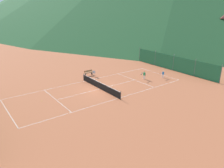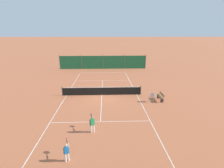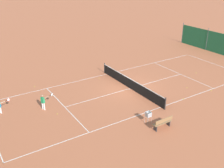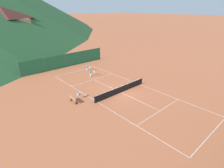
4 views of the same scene
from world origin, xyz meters
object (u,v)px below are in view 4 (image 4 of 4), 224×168
Objects in this scene: tennis_ball_near_corner at (169,119)px; courtside_bench at (73,99)px; tennis_ball_alley_right at (87,79)px; tennis_ball_alley_left at (111,110)px; tennis_net at (121,89)px; alpine_chalet at (4,27)px; ball_hopper at (79,94)px; tennis_ball_mid_court at (113,71)px; tennis_ball_service_box at (130,124)px; player_near_service at (91,72)px; tennis_ball_by_net_left at (131,112)px; player_near_baseline at (87,67)px; tennis_ball_by_net_right at (131,83)px.

tennis_ball_near_corner is 0.04× the size of courtside_bench.
tennis_ball_alley_right is 1.00× the size of tennis_ball_alley_left.
tennis_ball_near_corner is (-0.70, -7.98, -0.47)m from tennis_net.
alpine_chalet is (-3.65, 43.25, 5.32)m from tennis_net.
tennis_ball_alley_left is 0.07× the size of ball_hopper.
alpine_chalet is at bearing 93.30° from tennis_ball_near_corner.
ball_hopper is at bearing 156.38° from tennis_net.
tennis_ball_mid_court is 16.28m from tennis_ball_near_corner.
tennis_ball_service_box is at bearing -75.22° from courtside_bench.
player_near_service is at bearing 65.76° from tennis_ball_alley_left.
tennis_ball_by_net_left is at bearing 119.67° from tennis_ball_near_corner.
player_near_service is 19.21× the size of tennis_ball_mid_court.
alpine_chalet is at bearing 103.58° from tennis_ball_mid_court.
alpine_chalet is (-8.70, 36.00, 5.79)m from tennis_ball_mid_court.
player_near_service is 9.12m from courtside_bench.
ball_hopper is at bearing 114.05° from tennis_ball_near_corner.
player_near_service is 0.85× the size of courtside_bench.
tennis_ball_mid_court is at bearing -76.42° from alpine_chalet.
ball_hopper is at bearing 21.00° from courtside_bench.
player_near_baseline reaches higher than courtside_bench.
courtside_bench is (-1.05, -0.40, -0.20)m from ball_hopper.
tennis_net is 43.73m from alpine_chalet.
player_near_service is 4.60m from tennis_ball_mid_court.
tennis_ball_service_box is (-3.60, -13.09, 0.00)m from tennis_ball_alley_right.
courtside_bench reaches higher than tennis_ball_service_box.
tennis_ball_alley_right is at bearing 125.00° from tennis_ball_by_net_right.
tennis_ball_alley_right is at bearing 70.84° from tennis_ball_alley_left.
ball_hopper is at bearing 110.83° from tennis_ball_by_net_left.
player_near_baseline is 16.58× the size of tennis_ball_service_box.
courtside_bench is at bearing -93.73° from alpine_chalet.
ball_hopper is at bearing -92.30° from alpine_chalet.
player_near_service reaches higher than tennis_ball_mid_court.
tennis_ball_alley_right is at bearing 179.33° from tennis_ball_mid_court.
ball_hopper is (-5.84, -5.56, -0.08)m from player_near_service.
tennis_ball_by_net_right is 1.00× the size of tennis_ball_by_net_left.
tennis_ball_by_net_right is at bearing -104.11° from tennis_ball_mid_court.
player_near_baseline reaches higher than tennis_ball_alley_right.
tennis_ball_by_net_right is at bearing -3.86° from courtside_bench.
courtside_bench is (-3.60, 6.31, 0.42)m from tennis_ball_by_net_left.
tennis_ball_alley_right is 1.00× the size of tennis_ball_service_box.
tennis_ball_service_box is at bearing -110.20° from player_near_baseline.
courtside_bench is (-6.89, -5.96, -0.29)m from player_near_service.
player_near_service is at bearing 86.03° from tennis_net.
tennis_ball_service_box is at bearing 148.59° from tennis_ball_near_corner.
tennis_ball_service_box is at bearing -138.19° from tennis_ball_by_net_right.
tennis_ball_alley_right is at bearing 95.57° from tennis_net.
tennis_ball_mid_court is 0.07× the size of ball_hopper.
tennis_net is 5.21m from tennis_ball_by_net_left.
tennis_ball_service_box is 8.18m from ball_hopper.
tennis_ball_by_net_right is 8.44m from tennis_ball_by_net_left.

